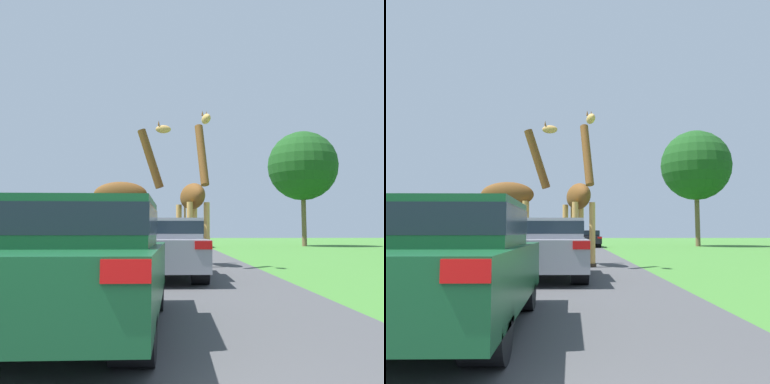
% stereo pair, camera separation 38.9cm
% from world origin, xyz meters
% --- Properties ---
extents(road, '(6.66, 120.00, 0.00)m').
position_xyz_m(road, '(0.00, 30.00, 0.00)').
color(road, '#424244').
rests_on(road, ground).
extents(giraffe_near_road, '(1.16, 2.81, 5.00)m').
position_xyz_m(giraffe_near_road, '(1.35, 12.80, 2.24)').
color(giraffe_near_road, tan).
rests_on(giraffe_near_road, ground).
extents(giraffe_companion, '(2.76, 0.81, 5.21)m').
position_xyz_m(giraffe_companion, '(-1.07, 13.63, 2.44)').
color(giraffe_companion, tan).
rests_on(giraffe_companion, ground).
extents(car_lead_maroon, '(1.90, 4.09, 1.50)m').
position_xyz_m(car_lead_maroon, '(-0.40, 3.80, 0.80)').
color(car_lead_maroon, '#144C28').
rests_on(car_lead_maroon, ground).
extents(car_queue_right, '(1.96, 4.01, 1.46)m').
position_xyz_m(car_queue_right, '(0.49, 9.14, 0.78)').
color(car_queue_right, gray).
rests_on(car_queue_right, ground).
extents(car_queue_left, '(1.88, 4.13, 1.32)m').
position_xyz_m(car_queue_left, '(-0.59, 24.36, 0.70)').
color(car_queue_left, navy).
rests_on(car_queue_left, ground).
extents(car_far_ahead, '(1.74, 4.30, 1.27)m').
position_xyz_m(car_far_ahead, '(2.42, 30.43, 0.70)').
color(car_far_ahead, black).
rests_on(car_far_ahead, ground).
extents(tree_left_edge, '(5.69, 5.69, 9.44)m').
position_xyz_m(tree_left_edge, '(11.30, 31.72, 6.57)').
color(tree_left_edge, brown).
rests_on(tree_left_edge, ground).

